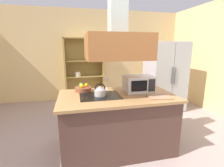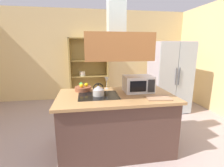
% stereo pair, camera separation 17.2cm
% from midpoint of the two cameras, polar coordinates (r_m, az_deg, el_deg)
% --- Properties ---
extents(ground_plane, '(7.80, 7.80, 0.00)m').
position_cam_midpoint_polar(ground_plane, '(2.77, -4.28, -23.28)').
color(ground_plane, '#A08C89').
extents(wall_back, '(6.00, 0.12, 2.70)m').
position_cam_midpoint_polar(wall_back, '(5.23, -9.59, 9.55)').
color(wall_back, '#E8CA89').
rests_on(wall_back, ground).
extents(kitchen_island, '(1.76, 1.00, 0.90)m').
position_cam_midpoint_polar(kitchen_island, '(2.69, -0.17, -13.10)').
color(kitchen_island, '#4F352D').
rests_on(kitchen_island, ground).
extents(range_hood, '(0.90, 0.70, 1.26)m').
position_cam_midpoint_polar(range_hood, '(2.42, -0.19, 15.39)').
color(range_hood, '#A66533').
extents(refrigerator, '(0.90, 0.78, 1.74)m').
position_cam_midpoint_polar(refrigerator, '(4.43, 16.74, 2.37)').
color(refrigerator, '#BDB3BC').
rests_on(refrigerator, ground).
extents(dish_cabinet, '(1.14, 0.40, 1.87)m').
position_cam_midpoint_polar(dish_cabinet, '(5.07, -10.55, 3.45)').
color(dish_cabinet, '#A58642').
rests_on(dish_cabinet, ground).
extents(kettle, '(0.17, 0.17, 0.19)m').
position_cam_midpoint_polar(kettle, '(2.46, -6.19, -2.49)').
color(kettle, beige).
rests_on(kettle, kitchen_island).
extents(cutting_board, '(0.37, 0.28, 0.02)m').
position_cam_midpoint_polar(cutting_board, '(2.46, 14.30, -4.58)').
color(cutting_board, '#A47C5B').
rests_on(cutting_board, kitchen_island).
extents(microwave, '(0.46, 0.35, 0.26)m').
position_cam_midpoint_polar(microwave, '(2.72, 7.38, 0.01)').
color(microwave, silver).
rests_on(microwave, kitchen_island).
extents(wine_glass_on_counter, '(0.08, 0.08, 0.21)m').
position_cam_midpoint_polar(wine_glass_on_counter, '(2.83, -3.62, 1.06)').
color(wine_glass_on_counter, silver).
rests_on(wine_glass_on_counter, kitchen_island).
extents(fruit_bowl, '(0.27, 0.27, 0.13)m').
position_cam_midpoint_polar(fruit_bowl, '(2.77, -11.72, -1.78)').
color(fruit_bowl, brown).
rests_on(fruit_bowl, kitchen_island).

